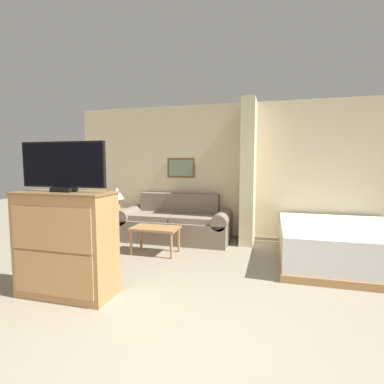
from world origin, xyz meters
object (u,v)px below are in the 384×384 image
couch (175,224)px  tv_dresser (66,244)px  table_lamp (117,195)px  tv (63,166)px  coffee_table (155,230)px  bed (340,244)px

couch → tv_dresser: bearing=-98.8°
table_lamp → couch: bearing=-1.5°
table_lamp → tv: tv is taller
coffee_table → tv_dresser: 1.74m
table_lamp → tv_dresser: tv_dresser is taller
couch → coffee_table: couch is taller
tv_dresser → tv: (0.00, 0.00, 0.86)m
couch → bed: (2.77, -0.60, -0.03)m
table_lamp → tv_dresser: size_ratio=0.38×
coffee_table → bed: 2.82m
couch → table_lamp: (-1.24, 0.03, 0.52)m
couch → tv_dresser: size_ratio=1.82×
couch → tv: bearing=-98.8°
coffee_table → tv_dresser: (-0.36, -1.69, 0.20)m
couch → tv: 2.85m
tv_dresser → bed: tv_dresser is taller
bed → tv_dresser: bearing=-147.9°
couch → tv_dresser: tv_dresser is taller
coffee_table → tv: size_ratio=0.74×
couch → coffee_table: bearing=-92.2°
bed → couch: bearing=167.7°
couch → bed: 2.84m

